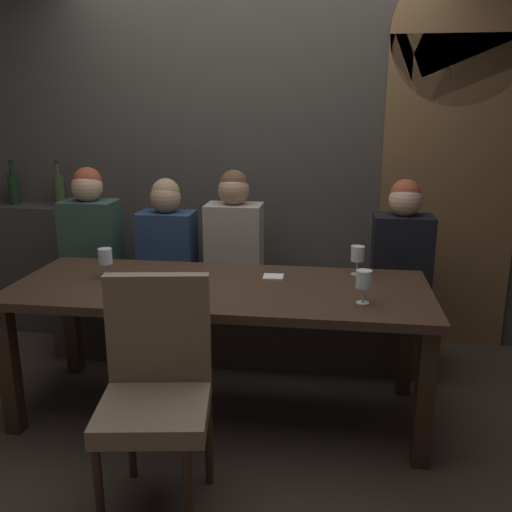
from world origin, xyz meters
TOP-DOWN VIEW (x-y plane):
  - ground at (0.00, 0.00)m, footprint 9.00×9.00m
  - back_wall_tiled at (0.00, 1.22)m, footprint 6.00×0.12m
  - arched_door at (1.35, 1.15)m, footprint 0.90×0.05m
  - back_counter at (-1.55, 1.04)m, footprint 1.10×0.28m
  - dining_table at (0.00, 0.00)m, footprint 2.20×0.84m
  - banquette_bench at (0.00, 0.70)m, footprint 2.50×0.44m
  - chair_near_side at (-0.12, -0.72)m, footprint 0.50×0.50m
  - diner_redhead at (-1.01, 0.67)m, footprint 0.36×0.24m
  - diner_bearded at (-0.49, 0.69)m, footprint 0.36×0.24m
  - diner_far_end at (-0.05, 0.72)m, footprint 0.36×0.24m
  - diner_near_end at (1.01, 0.68)m, footprint 0.36×0.24m
  - wine_bottle_dark_red at (-1.76, 1.05)m, footprint 0.08×0.08m
  - wine_bottle_pale_label at (-1.40, 1.05)m, footprint 0.08×0.08m
  - wine_glass_center_back at (-0.65, 0.05)m, footprint 0.08×0.08m
  - wine_glass_near_left at (0.73, 0.30)m, footprint 0.08×0.08m
  - wine_glass_center_front at (0.74, -0.18)m, footprint 0.08×0.08m
  - dessert_plate at (-0.34, 0.02)m, footprint 0.19×0.19m
  - fork_on_table at (-0.48, 0.05)m, footprint 0.06×0.17m
  - folded_napkin at (0.27, 0.18)m, footprint 0.11×0.10m

SIDE VIEW (x-z plane):
  - ground at x=0.00m, z-range 0.00..0.00m
  - banquette_bench at x=0.00m, z-range 0.00..0.45m
  - back_counter at x=-1.55m, z-range 0.00..0.95m
  - chair_near_side at x=-0.12m, z-range 0.07..1.05m
  - dining_table at x=0.00m, z-range 0.28..1.02m
  - fork_on_table at x=-0.48m, z-range 0.74..0.75m
  - folded_napkin at x=0.27m, z-range 0.74..0.75m
  - dessert_plate at x=-0.34m, z-range 0.73..0.78m
  - diner_bearded at x=-0.49m, z-range 0.43..1.19m
  - diner_near_end at x=1.01m, z-range 0.43..1.21m
  - diner_far_end at x=-0.05m, z-range 0.43..1.25m
  - diner_redhead at x=-1.01m, z-range 0.43..1.25m
  - wine_glass_center_front at x=0.74m, z-range 0.77..0.93m
  - wine_glass_near_left at x=0.73m, z-range 0.77..0.93m
  - wine_glass_center_back at x=-0.65m, z-range 0.77..0.93m
  - wine_bottle_dark_red at x=-1.76m, z-range 0.91..1.23m
  - wine_bottle_pale_label at x=-1.40m, z-range 0.91..1.23m
  - arched_door at x=1.35m, z-range 0.09..2.64m
  - back_wall_tiled at x=0.00m, z-range 0.00..3.00m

